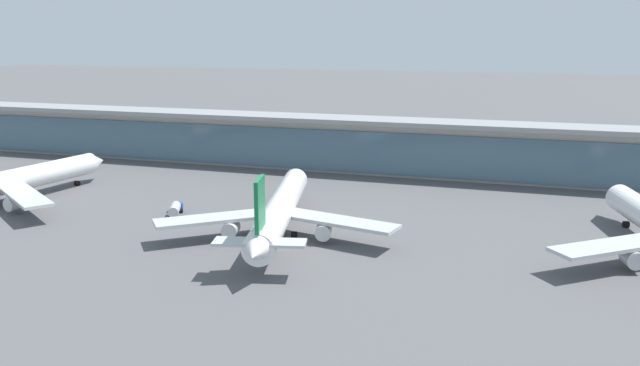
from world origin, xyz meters
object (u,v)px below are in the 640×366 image
at_px(airliner_left_stand, 2,183).
at_px(airliner_centre_stand, 280,210).
at_px(service_truck_near_nose_grey, 284,211).
at_px(service_truck_mid_apron_blue, 175,209).

xyz_separation_m(airliner_left_stand, airliner_centre_stand, (66.54, -2.09, 0.00)).
bearing_deg(service_truck_near_nose_grey, airliner_left_stand, -169.52).
distance_m(service_truck_near_nose_grey, service_truck_mid_apron_blue, 22.52).
height_order(airliner_left_stand, service_truck_mid_apron_blue, airliner_left_stand).
height_order(airliner_left_stand, airliner_centre_stand, same).
relative_size(airliner_centre_stand, service_truck_mid_apron_blue, 6.61).
relative_size(airliner_left_stand, service_truck_mid_apron_blue, 6.67).
bearing_deg(airliner_centre_stand, service_truck_mid_apron_blue, 168.29).
xyz_separation_m(airliner_left_stand, service_truck_near_nose_grey, (62.11, 11.49, -4.10)).
height_order(airliner_centre_stand, service_truck_mid_apron_blue, airliner_centre_stand).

